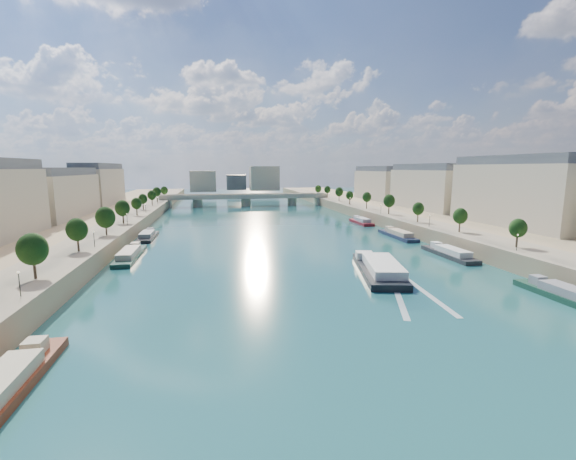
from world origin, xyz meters
name	(u,v)px	position (x,y,z in m)	size (l,w,h in m)	color
ground	(275,239)	(0.00, 100.00, 0.00)	(700.00, 700.00, 0.00)	#0C3138
quay_left	(59,239)	(-72.00, 100.00, 2.50)	(44.00, 520.00, 5.00)	#9E8460
quay_right	(453,226)	(72.00, 100.00, 2.50)	(44.00, 520.00, 5.00)	#9E8460
pave_left	(107,230)	(-57.00, 100.00, 5.05)	(14.00, 520.00, 0.10)	gray
pave_right	(419,221)	(57.00, 100.00, 5.05)	(14.00, 520.00, 0.10)	gray
trees_left	(114,213)	(-55.00, 102.00, 10.48)	(4.80, 268.80, 8.26)	#382B1E
trees_right	(402,205)	(55.00, 110.00, 10.48)	(4.80, 268.80, 8.26)	#382B1E
lamps_left	(113,226)	(-52.50, 90.00, 7.78)	(0.36, 200.36, 4.28)	black
lamps_right	(402,213)	(52.50, 105.00, 7.78)	(0.36, 200.36, 4.28)	black
buildings_left	(27,194)	(-85.00, 112.00, 16.45)	(16.00, 226.00, 23.20)	beige
buildings_right	(465,189)	(85.00, 112.00, 16.45)	(16.00, 226.00, 23.20)	beige
skyline	(241,180)	(3.19, 319.52, 14.66)	(79.00, 42.00, 22.00)	beige
bridge	(246,198)	(0.00, 224.97, 5.08)	(112.00, 12.00, 8.15)	#C1B79E
tour_barge	(379,269)	(17.72, 48.87, 1.19)	(15.42, 31.51, 4.12)	black
wake	(413,295)	(17.72, 32.33, 0.02)	(13.50, 25.97, 0.04)	silver
moored_barges_left	(96,291)	(-45.50, 44.42, 0.84)	(5.00, 149.14, 3.60)	#1A1835
moored_barges_right	(461,258)	(45.50, 56.71, 0.84)	(5.00, 166.76, 3.60)	black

